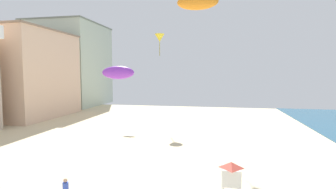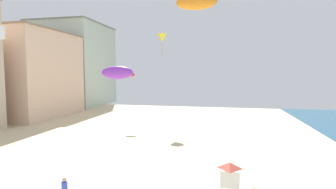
% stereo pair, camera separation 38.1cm
% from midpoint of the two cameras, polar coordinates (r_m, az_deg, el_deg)
% --- Properties ---
extents(boardwalk_hotel_mid, '(16.77, 15.92, 15.39)m').
position_cam_midpoint_polar(boardwalk_hotel_mid, '(53.62, -30.26, 4.02)').
color(boardwalk_hotel_mid, beige).
rests_on(boardwalk_hotel_mid, ground).
extents(boardwalk_hotel_far, '(15.47, 16.60, 19.89)m').
position_cam_midpoint_polar(boardwalk_hotel_far, '(67.63, -20.31, 6.28)').
color(boardwalk_hotel_far, '#B7C6B2').
rests_on(boardwalk_hotel_far, ground).
extents(kite_flyer, '(0.34, 0.34, 1.64)m').
position_cam_midpoint_polar(kite_flyer, '(16.95, -21.74, -19.32)').
color(kite_flyer, '#383D4C').
rests_on(kite_flyer, ground).
extents(lifeguard_stand, '(1.10, 1.10, 2.55)m').
position_cam_midpoint_polar(lifeguard_stand, '(15.98, 14.46, -17.07)').
color(lifeguard_stand, white).
rests_on(lifeguard_stand, ground).
extents(kite_yellow_delta, '(1.48, 1.48, 3.36)m').
position_cam_midpoint_polar(kite_yellow_delta, '(39.82, -1.09, 12.67)').
color(kite_yellow_delta, yellow).
extents(kite_orange_parafoil, '(2.60, 0.72, 1.01)m').
position_cam_midpoint_polar(kite_orange_parafoil, '(16.88, 7.14, 20.14)').
color(kite_orange_parafoil, orange).
extents(kite_red_parafoil, '(1.57, 0.44, 0.61)m').
position_cam_midpoint_polar(kite_red_parafoil, '(37.79, -8.36, 4.46)').
color(kite_red_parafoil, red).
extents(kite_purple_parafoil, '(2.20, 0.61, 0.86)m').
position_cam_midpoint_polar(kite_purple_parafoil, '(16.88, -10.81, 4.89)').
color(kite_purple_parafoil, purple).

